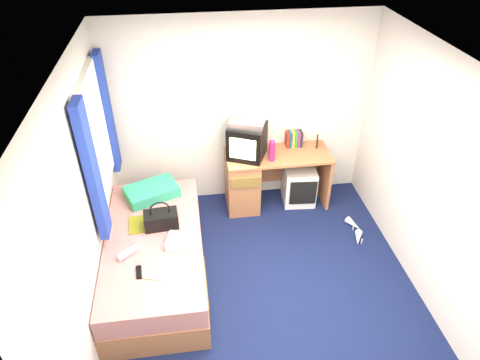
{
  "coord_description": "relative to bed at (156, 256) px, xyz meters",
  "views": [
    {
      "loc": [
        -0.66,
        -2.98,
        3.55
      ],
      "look_at": [
        -0.15,
        0.7,
        0.92
      ],
      "focal_mm": 32.0,
      "sensor_mm": 36.0,
      "label": 1
    }
  ],
  "objects": [
    {
      "name": "ground",
      "position": [
        1.1,
        -0.35,
        -0.27
      ],
      "size": [
        3.4,
        3.4,
        0.0
      ],
      "primitive_type": "plane",
      "color": "#0C1438",
      "rests_on": "ground"
    },
    {
      "name": "room_shell",
      "position": [
        1.1,
        -0.35,
        1.18
      ],
      "size": [
        3.4,
        3.4,
        3.4
      ],
      "color": "white",
      "rests_on": "ground"
    },
    {
      "name": "bed",
      "position": [
        0.0,
        0.0,
        0.0
      ],
      "size": [
        1.01,
        2.0,
        0.54
      ],
      "color": "#AA6F47",
      "rests_on": "ground"
    },
    {
      "name": "pillow",
      "position": [
        -0.02,
        0.71,
        0.34
      ],
      "size": [
        0.67,
        0.56,
        0.13
      ],
      "primitive_type": "cube",
      "rotation": [
        0.0,
        0.0,
        0.39
      ],
      "color": "teal",
      "rests_on": "bed"
    },
    {
      "name": "desk",
      "position": [
        1.26,
        1.09,
        0.14
      ],
      "size": [
        1.3,
        0.55,
        0.75
      ],
      "color": "#AA6F47",
      "rests_on": "ground"
    },
    {
      "name": "storage_cube",
      "position": [
        1.84,
        1.07,
        -0.02
      ],
      "size": [
        0.43,
        0.43,
        0.5
      ],
      "primitive_type": "cube",
      "rotation": [
        0.0,
        0.0,
        -0.08
      ],
      "color": "white",
      "rests_on": "ground"
    },
    {
      "name": "crt_tv",
      "position": [
        1.14,
        1.09,
        0.69
      ],
      "size": [
        0.54,
        0.53,
        0.42
      ],
      "rotation": [
        0.0,
        0.0,
        -0.42
      ],
      "color": "black",
      "rests_on": "desk"
    },
    {
      "name": "vcr",
      "position": [
        1.14,
        1.09,
        0.94
      ],
      "size": [
        0.48,
        0.41,
        0.08
      ],
      "primitive_type": "cube",
      "rotation": [
        0.0,
        0.0,
        -0.37
      ],
      "color": "silver",
      "rests_on": "crt_tv"
    },
    {
      "name": "book_row",
      "position": [
        1.77,
        1.25,
        0.58
      ],
      "size": [
        0.2,
        0.13,
        0.2
      ],
      "color": "maroon",
      "rests_on": "desk"
    },
    {
      "name": "picture_frame",
      "position": [
        2.06,
        1.2,
        0.55
      ],
      "size": [
        0.05,
        0.12,
        0.14
      ],
      "primitive_type": "cube",
      "rotation": [
        0.0,
        0.0,
        -0.3
      ],
      "color": "black",
      "rests_on": "desk"
    },
    {
      "name": "pink_water_bottle",
      "position": [
        1.42,
        0.95,
        0.6
      ],
      "size": [
        0.09,
        0.09,
        0.24
      ],
      "primitive_type": "cylinder",
      "rotation": [
        0.0,
        0.0,
        -0.17
      ],
      "color": "#DF1F61",
      "rests_on": "desk"
    },
    {
      "name": "aerosol_can",
      "position": [
        1.44,
        1.1,
        0.57
      ],
      "size": [
        0.06,
        0.06,
        0.17
      ],
      "primitive_type": "cylinder",
      "rotation": [
        0.0,
        0.0,
        0.25
      ],
      "color": "white",
      "rests_on": "desk"
    },
    {
      "name": "handbag",
      "position": [
        0.09,
        0.17,
        0.37
      ],
      "size": [
        0.36,
        0.22,
        0.32
      ],
      "rotation": [
        0.0,
        0.0,
        0.08
      ],
      "color": "black",
      "rests_on": "bed"
    },
    {
      "name": "towel",
      "position": [
        0.29,
        -0.15,
        0.32
      ],
      "size": [
        0.32,
        0.28,
        0.09
      ],
      "primitive_type": "cube",
      "rotation": [
        0.0,
        0.0,
        -0.25
      ],
      "color": "silver",
      "rests_on": "bed"
    },
    {
      "name": "magazine",
      "position": [
        -0.15,
        0.21,
        0.28
      ],
      "size": [
        0.24,
        0.3,
        0.01
      ],
      "primitive_type": "cube",
      "rotation": [
        0.0,
        0.0,
        0.09
      ],
      "color": "yellow",
      "rests_on": "bed"
    },
    {
      "name": "water_bottle",
      "position": [
        -0.24,
        -0.23,
        0.31
      ],
      "size": [
        0.2,
        0.18,
        0.07
      ],
      "primitive_type": "cylinder",
      "rotation": [
        0.0,
        1.57,
        0.69
      ],
      "color": "#B5BDC7",
      "rests_on": "bed"
    },
    {
      "name": "colour_swatch_fan",
      "position": [
        -0.0,
        -0.54,
        0.28
      ],
      "size": [
        0.23,
        0.13,
        0.01
      ],
      "primitive_type": "cube",
      "rotation": [
        0.0,
        0.0,
        -0.32
      ],
      "color": "orange",
      "rests_on": "bed"
    },
    {
      "name": "remote_control",
      "position": [
        -0.11,
        -0.47,
        0.28
      ],
      "size": [
        0.07,
        0.16,
        0.02
      ],
      "primitive_type": "cube",
      "rotation": [
        0.0,
        0.0,
        0.1
      ],
      "color": "black",
      "rests_on": "bed"
    },
    {
      "name": "window_assembly",
      "position": [
        -0.45,
        0.55,
        1.15
      ],
      "size": [
        0.11,
        1.42,
        1.4
      ],
      "color": "silver",
      "rests_on": "room_shell"
    },
    {
      "name": "white_heels",
      "position": [
        2.37,
        0.32,
        -0.23
      ],
      "size": [
        0.21,
        0.48,
        0.09
      ],
      "color": "silver",
      "rests_on": "ground"
    }
  ]
}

